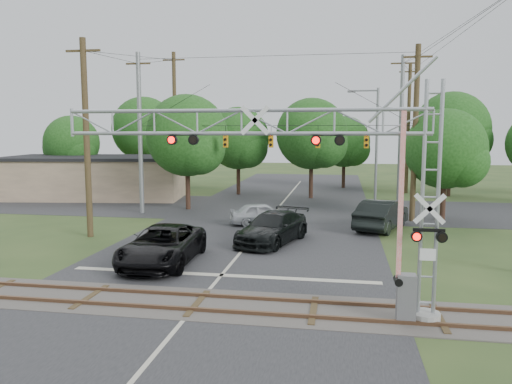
% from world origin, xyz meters
% --- Properties ---
extents(ground, '(160.00, 160.00, 0.00)m').
position_xyz_m(ground, '(0.00, 0.00, 0.00)').
color(ground, '#2D441F').
rests_on(ground, ground).
extents(road_main, '(14.00, 90.00, 0.02)m').
position_xyz_m(road_main, '(0.00, 10.00, 0.01)').
color(road_main, '#28292B').
rests_on(road_main, ground).
extents(road_cross, '(90.00, 12.00, 0.02)m').
position_xyz_m(road_cross, '(0.00, 24.00, 0.01)').
color(road_cross, '#28292B').
rests_on(road_cross, ground).
extents(railroad_track, '(90.00, 3.20, 0.17)m').
position_xyz_m(railroad_track, '(0.00, 2.00, 0.03)').
color(railroad_track, '#4E4843').
rests_on(railroad_track, ground).
extents(crossing_gantry, '(12.29, 0.96, 7.50)m').
position_xyz_m(crossing_gantry, '(3.94, 1.64, 4.70)').
color(crossing_gantry, gray).
rests_on(crossing_gantry, ground).
extents(traffic_signal_span, '(19.34, 0.36, 11.50)m').
position_xyz_m(traffic_signal_span, '(0.93, 20.00, 5.70)').
color(traffic_signal_span, gray).
rests_on(traffic_signal_span, ground).
extents(pickup_black, '(3.02, 6.20, 1.70)m').
position_xyz_m(pickup_black, '(-3.07, 6.90, 0.85)').
color(pickup_black, black).
rests_on(pickup_black, ground).
extents(car_dark, '(3.93, 6.14, 1.66)m').
position_xyz_m(car_dark, '(1.25, 11.94, 0.83)').
color(car_dark, black).
rests_on(car_dark, ground).
extents(sedan_silver, '(4.50, 2.91, 1.43)m').
position_xyz_m(sedan_silver, '(-0.10, 16.98, 0.71)').
color(sedan_silver, '#B7BCC0').
rests_on(sedan_silver, ground).
extents(suv_dark, '(3.74, 5.85, 1.82)m').
position_xyz_m(suv_dark, '(7.28, 16.80, 0.91)').
color(suv_dark, black).
rests_on(suv_dark, ground).
extents(commercial_building, '(16.87, 10.17, 3.71)m').
position_xyz_m(commercial_building, '(-17.08, 27.85, 1.87)').
color(commercial_building, '#89735B').
rests_on(commercial_building, ground).
extents(streetlight, '(2.50, 0.26, 9.38)m').
position_xyz_m(streetlight, '(7.36, 27.27, 5.25)').
color(streetlight, gray).
rests_on(streetlight, ground).
extents(utility_poles, '(24.86, 28.21, 13.07)m').
position_xyz_m(utility_poles, '(3.05, 23.08, 6.29)').
color(utility_poles, '#40321D').
rests_on(utility_poles, ground).
extents(treeline, '(51.75, 24.05, 9.60)m').
position_xyz_m(treeline, '(0.59, 31.46, 5.43)').
color(treeline, '#382319').
rests_on(treeline, ground).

